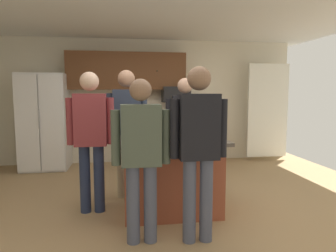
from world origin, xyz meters
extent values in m
plane|color=tan|center=(0.00, 0.00, 0.00)|extent=(7.04, 7.04, 0.00)
cube|color=beige|center=(0.00, 2.80, 1.30)|extent=(6.40, 0.10, 2.60)
cube|color=white|center=(2.60, 2.40, 1.10)|extent=(0.90, 0.06, 2.00)
cube|color=brown|center=(-0.40, 2.60, 1.92)|extent=(2.40, 0.35, 0.75)
sphere|color=#4C3823|center=(0.20, 2.41, 1.93)|extent=(0.04, 0.04, 0.04)
cube|color=brown|center=(0.60, 2.48, 0.45)|extent=(1.80, 0.60, 0.90)
sphere|color=#4C3823|center=(1.05, 2.17, 0.45)|extent=(0.04, 0.04, 0.04)
cube|color=white|center=(-2.00, 2.40, 0.92)|extent=(0.86, 0.70, 1.85)
cube|color=white|center=(-2.22, 2.03, 0.92)|extent=(0.41, 0.04, 1.77)
cube|color=white|center=(-1.78, 2.03, 0.92)|extent=(0.41, 0.04, 1.77)
cylinder|color=#B2B2B7|center=(-2.00, 2.00, 1.02)|extent=(0.02, 0.02, 0.35)
cube|color=black|center=(0.60, 2.50, 1.45)|extent=(0.56, 0.40, 0.32)
cube|color=#9E4C33|center=(0.09, -0.11, 0.44)|extent=(1.15, 0.69, 0.88)
cube|color=#60564C|center=(0.09, -0.11, 0.90)|extent=(1.29, 0.83, 0.04)
cylinder|color=#4C5166|center=(0.15, -0.86, 0.42)|extent=(0.13, 0.13, 0.84)
cylinder|color=#4C5166|center=(0.32, -0.86, 0.42)|extent=(0.13, 0.13, 0.84)
cube|color=black|center=(0.24, -0.86, 1.16)|extent=(0.38, 0.22, 0.63)
sphere|color=#8C664C|center=(0.24, -0.86, 1.62)|extent=(0.23, 0.23, 0.23)
cylinder|color=black|center=(0.00, -0.86, 1.14)|extent=(0.09, 0.09, 0.57)
cylinder|color=black|center=(0.48, -0.86, 1.14)|extent=(0.09, 0.09, 0.57)
cylinder|color=tan|center=(-0.52, 0.54, 0.44)|extent=(0.13, 0.13, 0.87)
cylinder|color=tan|center=(-0.35, 0.54, 0.44)|extent=(0.13, 0.13, 0.87)
cube|color=#2D384C|center=(-0.44, 0.54, 1.20)|extent=(0.38, 0.22, 0.65)
sphere|color=tan|center=(-0.44, 0.54, 1.68)|extent=(0.24, 0.24, 0.24)
cylinder|color=#2D384C|center=(-0.68, 0.54, 1.18)|extent=(0.09, 0.09, 0.59)
cylinder|color=#2D384C|center=(-0.20, 0.54, 1.18)|extent=(0.09, 0.09, 0.59)
cylinder|color=#232D4C|center=(0.32, 0.61, 0.41)|extent=(0.13, 0.13, 0.82)
cylinder|color=#232D4C|center=(0.49, 0.61, 0.41)|extent=(0.13, 0.13, 0.82)
cube|color=black|center=(0.41, 0.61, 1.13)|extent=(0.38, 0.22, 0.62)
sphere|color=tan|center=(0.41, 0.61, 1.58)|extent=(0.22, 0.22, 0.22)
cylinder|color=black|center=(0.17, 0.61, 1.11)|extent=(0.09, 0.09, 0.56)
cylinder|color=black|center=(0.65, 0.61, 1.11)|extent=(0.09, 0.09, 0.56)
cylinder|color=#4C5166|center=(-0.40, -0.81, 0.39)|extent=(0.13, 0.13, 0.78)
cylinder|color=#4C5166|center=(-0.23, -0.81, 0.39)|extent=(0.13, 0.13, 0.78)
cube|color=#4C5647|center=(-0.32, -0.81, 1.08)|extent=(0.38, 0.22, 0.59)
sphere|color=#8C664C|center=(-0.32, -0.81, 1.51)|extent=(0.21, 0.21, 0.21)
cylinder|color=#4C5647|center=(-0.56, -0.81, 1.06)|extent=(0.09, 0.09, 0.53)
cylinder|color=#4C5647|center=(-0.08, -0.81, 1.06)|extent=(0.09, 0.09, 0.53)
cylinder|color=#232D4C|center=(-0.96, 0.05, 0.42)|extent=(0.13, 0.13, 0.84)
cylinder|color=#232D4C|center=(-0.79, 0.05, 0.42)|extent=(0.13, 0.13, 0.84)
cube|color=maroon|center=(-0.88, 0.05, 1.16)|extent=(0.38, 0.22, 0.63)
sphere|color=beige|center=(-0.88, 0.05, 1.62)|extent=(0.23, 0.23, 0.23)
cylinder|color=maroon|center=(-1.12, 0.05, 1.14)|extent=(0.09, 0.09, 0.57)
cylinder|color=maroon|center=(-0.64, 0.05, 1.14)|extent=(0.09, 0.09, 0.57)
cylinder|color=black|center=(0.19, -0.36, 1.00)|extent=(0.06, 0.06, 0.16)
cylinder|color=black|center=(-0.26, -0.04, 1.01)|extent=(0.07, 0.07, 0.17)
cylinder|color=black|center=(-0.26, -0.17, 0.99)|extent=(0.07, 0.07, 0.13)
cylinder|color=black|center=(-0.21, 0.10, 1.00)|extent=(0.07, 0.07, 0.16)
cube|color=#B7B7BC|center=(0.03, -0.11, 0.93)|extent=(0.44, 0.30, 0.02)
cube|color=#A8A8AD|center=(0.03, -0.11, 0.95)|extent=(0.44, 0.30, 0.02)
camera|label=1|loc=(-0.47, -3.64, 1.48)|focal=31.79mm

